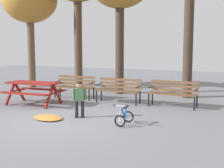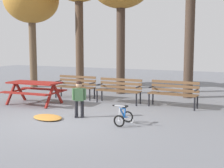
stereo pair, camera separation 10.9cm
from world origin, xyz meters
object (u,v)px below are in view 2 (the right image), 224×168
(park_bench_far_left, at_px, (76,85))
(child_standing, at_px, (79,96))
(park_bench_right, at_px, (174,92))
(kids_bicycle, at_px, (124,117))
(picnic_table, at_px, (34,87))
(park_bench_left, at_px, (119,88))

(park_bench_far_left, relative_size, child_standing, 1.55)
(park_bench_right, xyz_separation_m, kids_bicycle, (-0.56, -2.77, -0.31))
(child_standing, bearing_deg, kids_bicycle, -7.39)
(park_bench_far_left, distance_m, kids_bicycle, 4.33)
(park_bench_far_left, relative_size, kids_bicycle, 2.82)
(picnic_table, height_order, park_bench_right, park_bench_right)
(park_bench_right, bearing_deg, child_standing, -127.67)
(picnic_table, bearing_deg, child_standing, -22.80)
(park_bench_left, distance_m, child_standing, 2.50)
(park_bench_far_left, xyz_separation_m, child_standing, (1.81, -2.67, 0.09))
(park_bench_right, height_order, child_standing, child_standing)
(park_bench_far_left, xyz_separation_m, kids_bicycle, (3.24, -2.86, -0.31))
(park_bench_far_left, distance_m, park_bench_right, 3.81)
(park_bench_right, distance_m, child_standing, 3.26)
(child_standing, relative_size, kids_bicycle, 1.82)
(park_bench_far_left, height_order, kids_bicycle, park_bench_far_left)
(park_bench_left, bearing_deg, picnic_table, -149.73)
(park_bench_left, bearing_deg, park_bench_far_left, 174.68)
(child_standing, distance_m, kids_bicycle, 1.50)
(park_bench_left, xyz_separation_m, kids_bicycle, (1.34, -2.68, -0.31))
(picnic_table, xyz_separation_m, kids_bicycle, (3.86, -1.21, -0.39))
(park_bench_left, bearing_deg, kids_bicycle, -63.43)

